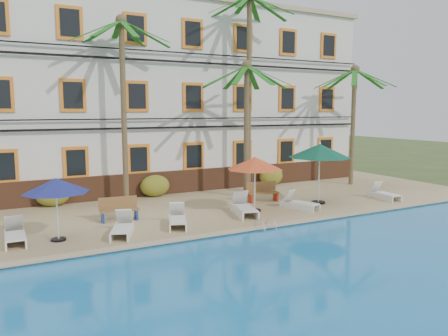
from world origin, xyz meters
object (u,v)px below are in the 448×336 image
umbrella_red (255,164)px  umbrella_green (320,151)px  palm_b (123,85)px  lounger_c (177,219)px  bench_left (119,209)px  lounger_d (244,208)px  palm_c (247,108)px  lounger_e (299,203)px  pool_ladder (265,228)px  palm_e (354,107)px  lounger_a (15,235)px  bench_right (263,192)px  palm_d (249,68)px  lounger_b (122,227)px  umbrella_blue (56,186)px  lounger_f (383,194)px

umbrella_red → umbrella_green: 3.50m
palm_b → lounger_c: bearing=-83.1°
bench_left → lounger_d: bearing=-17.2°
palm_c → bench_left: size_ratio=4.38×
palm_c → lounger_e: size_ratio=3.72×
palm_b → lounger_e: size_ratio=4.72×
lounger_e → pool_ladder: bearing=-147.1°
palm_e → lounger_a: (-18.02, -3.42, -4.24)m
lounger_e → bench_left: bench_left is taller
palm_b → pool_ladder: 9.28m
palm_c → umbrella_green: palm_c is taller
lounger_d → bench_right: (2.15, 1.88, 0.16)m
palm_c → umbrella_green: 4.12m
palm_b → lounger_c: (0.59, -4.91, -5.19)m
palm_b → palm_d: bearing=-0.6°
palm_c → lounger_d: size_ratio=3.20×
lounger_d → bench_left: (-4.83, 1.50, 0.16)m
lounger_a → lounger_b: (3.35, -0.75, 0.00)m
umbrella_green → palm_b: bearing=151.9°
umbrella_red → lounger_b: 6.32m
palm_e → palm_b: bearing=175.9°
lounger_a → lounger_d: lounger_d is taller
umbrella_blue → bench_left: 3.33m
palm_b → palm_c: 5.95m
lounger_e → lounger_a: bearing=178.1°
lounger_e → bench_right: size_ratio=1.16×
palm_b → bench_left: palm_b is taller
lounger_e → bench_right: 2.18m
bench_left → lounger_e: bearing=-12.8°
lounger_a → lounger_b: lounger_b is taller
palm_d → lounger_b: 11.42m
palm_b → palm_e: size_ratio=1.24×
palm_d → lounger_f: size_ratio=5.93×
palm_c → palm_d: size_ratio=0.65×
umbrella_blue → palm_c: bearing=19.9°
palm_e → lounger_f: 6.08m
lounger_c → bench_right: bearing=23.3°
palm_c → lounger_f: size_ratio=3.86×
umbrella_green → pool_ladder: bearing=-151.5°
palm_c → lounger_a: (-10.59, -2.99, -4.14)m
lounger_c → pool_ladder: (2.76, -1.80, -0.27)m
palm_e → bench_right: 8.48m
palm_d → pool_ladder: bearing=-116.1°
palm_c → bench_left: palm_c is taller
umbrella_red → bench_left: size_ratio=1.58×
palm_c → bench_left: 8.04m
umbrella_red → bench_right: (1.42, 1.56, -1.60)m
palm_c → pool_ladder: size_ratio=9.03×
lounger_d → bench_right: bearing=41.3°
palm_b → bench_left: bearing=-110.2°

